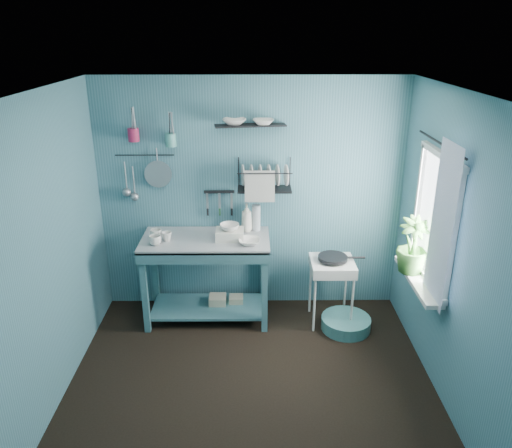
{
  "coord_description": "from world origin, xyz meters",
  "views": [
    {
      "loc": [
        0.02,
        -3.52,
        2.91
      ],
      "look_at": [
        0.05,
        0.85,
        1.2
      ],
      "focal_mm": 35.0,
      "sensor_mm": 36.0,
      "label": 1
    }
  ],
  "objects_px": {
    "hotplate_stand": "(331,291)",
    "storage_tin_large": "(218,305)",
    "mug_mid": "(167,236)",
    "soap_bottle": "(247,218)",
    "work_counter": "(207,279)",
    "floor_basin": "(346,323)",
    "wash_tub": "(230,234)",
    "mug_right": "(156,234)",
    "water_bottle": "(256,218)",
    "dish_rack": "(265,175)",
    "frying_pan": "(333,258)",
    "potted_plant": "(413,245)",
    "colander": "(158,174)",
    "utensil_cup_teal": "(171,140)",
    "utensil_cup_magenta": "(133,135)",
    "storage_tin_small": "(236,304)",
    "mug_left": "(155,240)"
  },
  "relations": [
    {
      "from": "frying_pan",
      "to": "colander",
      "type": "xyz_separation_m",
      "value": [
        -1.79,
        0.38,
        0.78
      ]
    },
    {
      "from": "colander",
      "to": "storage_tin_large",
      "type": "relative_size",
      "value": 1.27
    },
    {
      "from": "hotplate_stand",
      "to": "utensil_cup_magenta",
      "type": "distance_m",
      "value": 2.57
    },
    {
      "from": "frying_pan",
      "to": "mug_mid",
      "type": "bearing_deg",
      "value": 178.88
    },
    {
      "from": "storage_tin_large",
      "to": "storage_tin_small",
      "type": "relative_size",
      "value": 1.1
    },
    {
      "from": "mug_mid",
      "to": "mug_right",
      "type": "relative_size",
      "value": 0.81
    },
    {
      "from": "colander",
      "to": "potted_plant",
      "type": "relative_size",
      "value": 0.54
    },
    {
      "from": "mug_right",
      "to": "dish_rack",
      "type": "bearing_deg",
      "value": 10.69
    },
    {
      "from": "mug_right",
      "to": "potted_plant",
      "type": "bearing_deg",
      "value": -13.33
    },
    {
      "from": "storage_tin_small",
      "to": "utensil_cup_teal",
      "type": "bearing_deg",
      "value": 164.24
    },
    {
      "from": "utensil_cup_magenta",
      "to": "storage_tin_small",
      "type": "relative_size",
      "value": 0.65
    },
    {
      "from": "mug_left",
      "to": "utensil_cup_teal",
      "type": "xyz_separation_m",
      "value": [
        0.15,
        0.42,
        0.91
      ]
    },
    {
      "from": "frying_pan",
      "to": "dish_rack",
      "type": "bearing_deg",
      "value": 156.48
    },
    {
      "from": "dish_rack",
      "to": "colander",
      "type": "relative_size",
      "value": 1.96
    },
    {
      "from": "wash_tub",
      "to": "hotplate_stand",
      "type": "height_order",
      "value": "wash_tub"
    },
    {
      "from": "potted_plant",
      "to": "hotplate_stand",
      "type": "bearing_deg",
      "value": 142.64
    },
    {
      "from": "soap_bottle",
      "to": "water_bottle",
      "type": "distance_m",
      "value": 0.1
    },
    {
      "from": "hotplate_stand",
      "to": "floor_basin",
      "type": "height_order",
      "value": "hotplate_stand"
    },
    {
      "from": "dish_rack",
      "to": "utensil_cup_teal",
      "type": "xyz_separation_m",
      "value": [
        -0.94,
        0.05,
        0.35
      ]
    },
    {
      "from": "mug_right",
      "to": "wash_tub",
      "type": "xyz_separation_m",
      "value": [
        0.75,
        -0.02,
        0.0
      ]
    },
    {
      "from": "colander",
      "to": "soap_bottle",
      "type": "bearing_deg",
      "value": -5.55
    },
    {
      "from": "mug_mid",
      "to": "storage_tin_large",
      "type": "xyz_separation_m",
      "value": [
        0.48,
        0.11,
        -0.86
      ]
    },
    {
      "from": "wash_tub",
      "to": "water_bottle",
      "type": "xyz_separation_m",
      "value": [
        0.27,
        0.24,
        0.09
      ]
    },
    {
      "from": "utensil_cup_teal",
      "to": "soap_bottle",
      "type": "bearing_deg",
      "value": -4.45
    },
    {
      "from": "colander",
      "to": "storage_tin_small",
      "type": "xyz_separation_m",
      "value": [
        0.79,
        -0.21,
        -1.42
      ]
    },
    {
      "from": "soap_bottle",
      "to": "hotplate_stand",
      "type": "distance_m",
      "value": 1.17
    },
    {
      "from": "utensil_cup_teal",
      "to": "floor_basin",
      "type": "xyz_separation_m",
      "value": [
        1.78,
        -0.51,
        -1.82
      ]
    },
    {
      "from": "work_counter",
      "to": "utensil_cup_teal",
      "type": "bearing_deg",
      "value": 130.58
    },
    {
      "from": "wash_tub",
      "to": "hotplate_stand",
      "type": "distance_m",
      "value": 1.22
    },
    {
      "from": "mug_mid",
      "to": "soap_bottle",
      "type": "relative_size",
      "value": 0.33
    },
    {
      "from": "wash_tub",
      "to": "storage_tin_large",
      "type": "distance_m",
      "value": 0.88
    },
    {
      "from": "work_counter",
      "to": "floor_basin",
      "type": "xyz_separation_m",
      "value": [
        1.45,
        -0.25,
        -0.4
      ]
    },
    {
      "from": "hotplate_stand",
      "to": "storage_tin_large",
      "type": "distance_m",
      "value": 1.23
    },
    {
      "from": "utensil_cup_teal",
      "to": "storage_tin_large",
      "type": "relative_size",
      "value": 0.59
    },
    {
      "from": "mug_mid",
      "to": "hotplate_stand",
      "type": "relative_size",
      "value": 0.14
    },
    {
      "from": "mug_left",
      "to": "utensil_cup_teal",
      "type": "relative_size",
      "value": 0.95
    },
    {
      "from": "utensil_cup_teal",
      "to": "utensil_cup_magenta",
      "type": "bearing_deg",
      "value": 180.0
    },
    {
      "from": "mug_mid",
      "to": "storage_tin_small",
      "type": "bearing_deg",
      "value": 11.63
    },
    {
      "from": "utensil_cup_magenta",
      "to": "storage_tin_small",
      "type": "distance_m",
      "value": 2.09
    },
    {
      "from": "frying_pan",
      "to": "mug_right",
      "type": "bearing_deg",
      "value": 177.04
    },
    {
      "from": "floor_basin",
      "to": "frying_pan",
      "type": "bearing_deg",
      "value": 133.72
    },
    {
      "from": "utensil_cup_magenta",
      "to": "utensil_cup_teal",
      "type": "xyz_separation_m",
      "value": [
        0.37,
        0.0,
        -0.05
      ]
    },
    {
      "from": "wash_tub",
      "to": "dish_rack",
      "type": "bearing_deg",
      "value": 32.78
    },
    {
      "from": "mug_mid",
      "to": "hotplate_stand",
      "type": "bearing_deg",
      "value": -1.12
    },
    {
      "from": "storage_tin_small",
      "to": "wash_tub",
      "type": "bearing_deg",
      "value": -116.57
    },
    {
      "from": "utensil_cup_teal",
      "to": "colander",
      "type": "xyz_separation_m",
      "value": [
        -0.16,
        0.03,
        -0.36
      ]
    },
    {
      "from": "dish_rack",
      "to": "floor_basin",
      "type": "bearing_deg",
      "value": -38.35
    },
    {
      "from": "water_bottle",
      "to": "dish_rack",
      "type": "bearing_deg",
      "value": -7.67
    },
    {
      "from": "colander",
      "to": "potted_plant",
      "type": "height_order",
      "value": "colander"
    },
    {
      "from": "storage_tin_small",
      "to": "floor_basin",
      "type": "height_order",
      "value": "storage_tin_small"
    }
  ]
}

